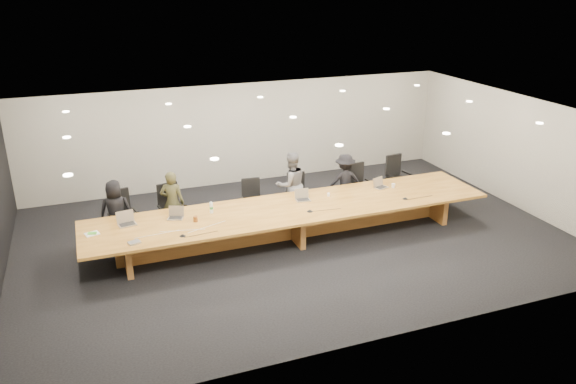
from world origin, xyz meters
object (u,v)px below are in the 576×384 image
at_px(paper_cup_near, 329,195).
at_px(mic_right, 405,198).
at_px(chair_mid_right, 298,194).
at_px(laptop_e, 381,183).
at_px(paper_cup_far, 393,186).
at_px(mic_left, 183,235).
at_px(amber_mug, 195,219).
at_px(chair_mid_left, 253,201).
at_px(person_c, 291,185).
at_px(laptop_a, 127,219).
at_px(laptop_b, 175,213).
at_px(laptop_d, 303,195).
at_px(mic_center, 310,211).
at_px(chair_left, 172,209).
at_px(conference_table, 293,217).
at_px(chair_far_left, 124,216).
at_px(person_b, 172,203).
at_px(chair_far_right, 398,177).
at_px(person_d, 345,181).
at_px(water_bottle, 211,208).
at_px(av_box, 134,243).
at_px(person_a, 116,211).
at_px(chair_right, 361,185).

bearing_deg(paper_cup_near, mic_right, -26.23).
height_order(chair_mid_right, laptop_e, chair_mid_right).
distance_m(paper_cup_far, mic_left, 5.32).
xyz_separation_m(amber_mug, paper_cup_far, (4.86, 0.29, -0.01)).
xyz_separation_m(chair_mid_left, person_c, (0.96, -0.01, 0.29)).
xyz_separation_m(laptop_a, amber_mug, (1.34, -0.32, -0.08)).
bearing_deg(laptop_b, laptop_d, 23.00).
relative_size(chair_mid_right, laptop_b, 3.28).
bearing_deg(amber_mug, person_c, 25.07).
xyz_separation_m(mic_left, mic_right, (5.12, 0.16, -0.00)).
bearing_deg(mic_left, mic_center, 5.14).
distance_m(chair_left, chair_mid_right, 3.05).
distance_m(conference_table, amber_mug, 2.18).
bearing_deg(paper_cup_near, laptop_d, -177.59).
bearing_deg(chair_far_left, person_b, -14.99).
bearing_deg(paper_cup_far, chair_mid_left, 163.96).
relative_size(chair_far_right, amber_mug, 10.08).
height_order(laptop_e, mic_left, laptop_e).
distance_m(amber_mug, mic_center, 2.44).
distance_m(chair_far_left, laptop_d, 3.99).
bearing_deg(paper_cup_near, person_d, 46.31).
distance_m(chair_far_right, paper_cup_near, 2.68).
height_order(chair_far_right, water_bottle, chair_far_right).
bearing_deg(chair_mid_left, chair_mid_right, 4.78).
bearing_deg(av_box, person_b, 43.62).
bearing_deg(chair_mid_left, laptop_e, -12.16).
bearing_deg(laptop_a, amber_mug, -23.19).
bearing_deg(water_bottle, mic_center, -18.82).
bearing_deg(av_box, laptop_a, 75.63).
height_order(laptop_a, mic_center, laptop_a).
bearing_deg(mic_center, paper_cup_near, 42.04).
distance_m(laptop_e, mic_left, 5.06).
distance_m(chair_left, person_a, 1.22).
distance_m(person_a, person_b, 1.23).
relative_size(person_b, person_c, 0.92).
bearing_deg(av_box, chair_right, 0.44).
height_order(chair_far_left, person_b, person_b).
distance_m(chair_left, amber_mug, 1.33).
bearing_deg(person_c, mic_center, 77.73).
bearing_deg(paper_cup_far, chair_right, 113.73).
relative_size(chair_left, water_bottle, 4.90).
xyz_separation_m(conference_table, laptop_a, (-3.50, 0.31, 0.37)).
bearing_deg(water_bottle, person_d, 13.88).
bearing_deg(mic_left, water_bottle, 49.38).
xyz_separation_m(chair_far_left, person_d, (5.37, -0.01, 0.12)).
height_order(laptop_b, water_bottle, laptop_b).
xyz_separation_m(paper_cup_near, paper_cup_far, (1.69, -0.04, 0.01)).
xyz_separation_m(person_c, water_bottle, (-2.16, -0.88, 0.06)).
height_order(laptop_d, laptop_e, laptop_d).
xyz_separation_m(conference_table, mic_left, (-2.55, -0.61, 0.25)).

